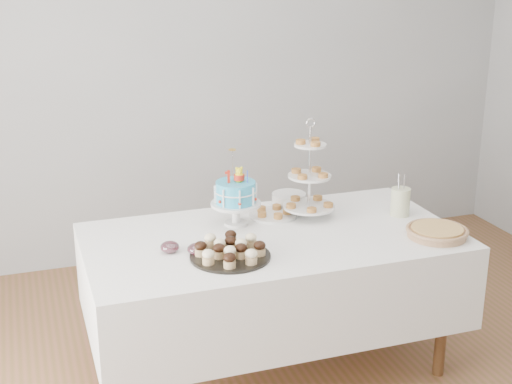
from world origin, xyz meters
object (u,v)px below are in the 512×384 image
object	(u,v)px
plate_stack	(289,200)
pastry_plate	(273,213)
tiered_stand	(309,177)
table	(272,275)
birthday_cake	(236,205)
utensil_pitcher	(400,201)
jam_bowl_a	(170,247)
cupcake_tray	(230,249)
pie	(437,232)
jam_bowl_b	(197,249)

from	to	relation	value
plate_stack	pastry_plate	world-z (taller)	plate_stack
plate_stack	tiered_stand	bearing A→B (deg)	-79.27
table	plate_stack	xyz separation A→B (m)	(0.24, 0.39, 0.27)
plate_stack	birthday_cake	bearing A→B (deg)	-153.54
table	utensil_pitcher	size ratio (longest dim) A/B	8.08
pastry_plate	jam_bowl_a	size ratio (longest dim) A/B	2.83
cupcake_tray	pastry_plate	size ratio (longest dim) A/B	1.46
pie	tiered_stand	bearing A→B (deg)	136.38
jam_bowl_a	jam_bowl_b	size ratio (longest dim) A/B	1.02
plate_stack	pastry_plate	distance (m)	0.19
birthday_cake	utensil_pitcher	distance (m)	0.92
table	jam_bowl_b	size ratio (longest dim) A/B	20.78
table	tiered_stand	world-z (taller)	tiered_stand
plate_stack	cupcake_tray	bearing A→B (deg)	-131.72
jam_bowl_b	jam_bowl_a	bearing A→B (deg)	150.97
table	tiered_stand	xyz separation A→B (m)	(0.28, 0.19, 0.46)
birthday_cake	plate_stack	bearing A→B (deg)	32.82
birthday_cake	jam_bowl_b	world-z (taller)	birthday_cake
tiered_stand	birthday_cake	bearing A→B (deg)	178.06
birthday_cake	jam_bowl_a	size ratio (longest dim) A/B	4.39
jam_bowl_b	utensil_pitcher	world-z (taller)	utensil_pitcher
birthday_cake	cupcake_tray	bearing A→B (deg)	-104.53
pie	birthday_cake	bearing A→B (deg)	151.64
pastry_plate	jam_bowl_a	xyz separation A→B (m)	(-0.65, -0.31, 0.01)
cupcake_tray	jam_bowl_a	size ratio (longest dim) A/B	4.14
tiered_stand	utensil_pitcher	xyz separation A→B (m)	(0.49, -0.14, -0.15)
pie	utensil_pitcher	xyz separation A→B (m)	(-0.02, 0.35, 0.06)
cupcake_tray	tiered_stand	size ratio (longest dim) A/B	0.70
plate_stack	jam_bowl_b	bearing A→B (deg)	-143.14
jam_bowl_b	tiered_stand	bearing A→B (deg)	23.13
pie	pastry_plate	xyz separation A→B (m)	(-0.69, 0.56, -0.01)
pie	plate_stack	distance (m)	0.88
cupcake_tray	plate_stack	distance (m)	0.80
pie	pastry_plate	distance (m)	0.89
cupcake_tray	pastry_plate	world-z (taller)	cupcake_tray
cupcake_tray	jam_bowl_b	distance (m)	0.17
pie	pastry_plate	size ratio (longest dim) A/B	1.20
table	cupcake_tray	size ratio (longest dim) A/B	4.94
birthday_cake	pastry_plate	xyz separation A→B (m)	(0.23, 0.06, -0.09)
table	cupcake_tray	xyz separation A→B (m)	(-0.29, -0.21, 0.27)
cupcake_tray	pie	distance (m)	1.09
cupcake_tray	utensil_pitcher	bearing A→B (deg)	13.73
tiered_stand	utensil_pitcher	distance (m)	0.53
pastry_plate	utensil_pitcher	bearing A→B (deg)	-17.51
cupcake_tray	plate_stack	xyz separation A→B (m)	(0.53, 0.60, -0.01)
pie	utensil_pitcher	world-z (taller)	utensil_pitcher
birthday_cake	cupcake_tray	world-z (taller)	birthday_cake
table	plate_stack	bearing A→B (deg)	58.08
jam_bowl_b	utensil_pitcher	xyz separation A→B (m)	(1.21, 0.17, 0.06)
jam_bowl_a	jam_bowl_b	world-z (taller)	same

